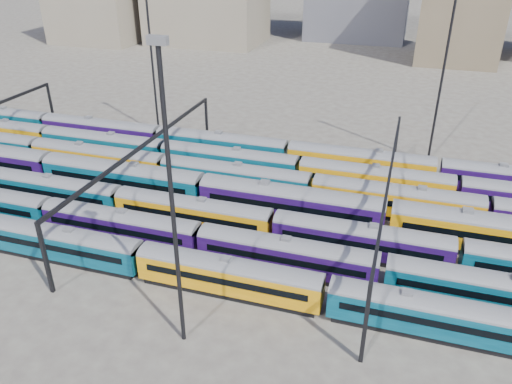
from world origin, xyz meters
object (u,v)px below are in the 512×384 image
(rake_1, at_px, (287,252))
(rake_2, at_px, (119,198))
(rake_0, at_px, (326,292))
(mast_2, at_px, (171,197))

(rake_1, height_order, rake_2, rake_2)
(rake_0, height_order, rake_1, rake_1)
(rake_0, height_order, rake_2, rake_2)
(rake_0, xyz_separation_m, rake_2, (-27.40, 10.00, 0.09))
(rake_0, bearing_deg, rake_2, 159.95)
(rake_0, bearing_deg, rake_1, 134.96)
(rake_1, height_order, mast_2, mast_2)
(rake_0, relative_size, rake_1, 0.84)
(rake_2, relative_size, mast_2, 4.56)
(rake_2, xyz_separation_m, mast_2, (16.32, -17.00, 11.45))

